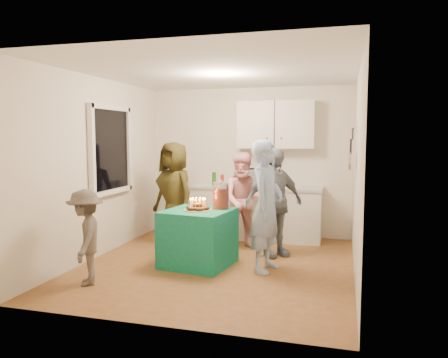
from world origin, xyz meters
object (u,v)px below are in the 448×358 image
(woman_back_left, at_px, (174,194))
(woman_back_right, at_px, (274,202))
(microwave, at_px, (253,177))
(counter, at_px, (256,214))
(party_table, at_px, (198,238))
(punch_jar, at_px, (221,196))
(man_birthday, at_px, (266,206))
(child_near_left, at_px, (85,237))
(woman_back_center, at_px, (244,201))

(woman_back_left, relative_size, woman_back_right, 1.05)
(woman_back_right, bearing_deg, microwave, 77.28)
(counter, xyz_separation_m, woman_back_left, (-1.18, -0.80, 0.40))
(party_table, bearing_deg, punch_jar, 36.63)
(counter, bearing_deg, woman_back_right, -65.48)
(man_birthday, bearing_deg, microwave, 27.58)
(man_birthday, relative_size, woman_back_left, 1.03)
(counter, bearing_deg, child_near_left, -117.48)
(punch_jar, bearing_deg, woman_back_center, 80.05)
(counter, bearing_deg, microwave, 180.00)
(microwave, distance_m, woman_back_left, 1.40)
(party_table, bearing_deg, woman_back_right, 39.01)
(woman_back_left, bearing_deg, man_birthday, -0.83)
(woman_back_center, bearing_deg, party_table, -129.42)
(counter, xyz_separation_m, man_birthday, (0.48, -1.75, 0.42))
(party_table, relative_size, child_near_left, 0.75)
(punch_jar, xyz_separation_m, child_near_left, (-1.30, -1.29, -0.36))
(counter, bearing_deg, woman_back_left, -145.83)
(woman_back_right, bearing_deg, party_table, 179.20)
(microwave, xyz_separation_m, man_birthday, (0.54, -1.75, -0.20))
(counter, relative_size, woman_back_right, 1.39)
(party_table, bearing_deg, counter, 75.72)
(woman_back_center, bearing_deg, microwave, 73.74)
(counter, xyz_separation_m, child_near_left, (-1.48, -2.85, 0.14))
(counter, xyz_separation_m, microwave, (-0.06, 0.00, 0.63))
(punch_jar, xyz_separation_m, woman_back_right, (0.65, 0.54, -0.14))
(counter, distance_m, man_birthday, 1.87)
(microwave, xyz_separation_m, woman_back_right, (0.52, -1.02, -0.26))
(man_birthday, distance_m, woman_back_right, 0.73)
(party_table, height_order, woman_back_right, woman_back_right)
(party_table, bearing_deg, child_near_left, -133.53)
(woman_back_left, distance_m, woman_back_right, 1.66)
(counter, height_order, punch_jar, punch_jar)
(punch_jar, bearing_deg, party_table, -143.37)
(woman_back_center, xyz_separation_m, child_near_left, (-1.44, -2.11, -0.19))
(woman_back_right, bearing_deg, woman_back_center, 110.92)
(counter, distance_m, punch_jar, 1.65)
(woman_back_center, height_order, woman_back_right, woman_back_right)
(counter, distance_m, woman_back_right, 1.18)
(counter, distance_m, microwave, 0.63)
(counter, height_order, child_near_left, child_near_left)
(punch_jar, distance_m, woman_back_right, 0.86)
(counter, height_order, party_table, counter)
(woman_back_center, xyz_separation_m, woman_back_right, (0.51, -0.28, 0.04))
(woman_back_left, xyz_separation_m, child_near_left, (-0.30, -2.05, -0.26))
(woman_back_left, xyz_separation_m, woman_back_center, (1.14, 0.07, -0.08))
(woman_back_left, relative_size, child_near_left, 1.46)
(microwave, distance_m, party_table, 1.93)
(child_near_left, bearing_deg, punch_jar, 108.10)
(microwave, bearing_deg, party_table, -99.00)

